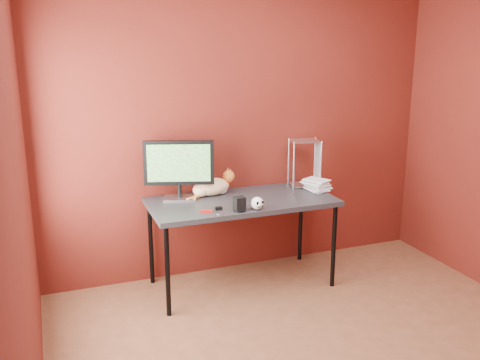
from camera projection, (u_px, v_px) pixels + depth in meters
name	position (u px, v px, depth m)	size (l,w,h in m)	color
room	(355.00, 144.00, 2.97)	(3.52, 3.52, 2.61)	brown
desk	(242.00, 205.00, 4.35)	(1.50, 0.70, 0.75)	black
monitor	(179.00, 167.00, 4.27)	(0.55, 0.25, 0.49)	silver
cat	(212.00, 187.00, 4.44)	(0.45, 0.21, 0.22)	orange
skull_mug	(257.00, 203.00, 4.07)	(0.10, 0.10, 0.10)	white
speaker	(239.00, 205.00, 4.03)	(0.10, 0.10, 0.11)	black
book_stack	(311.00, 131.00, 4.44)	(0.23, 0.25, 1.03)	beige
wire_rack	(304.00, 163.00, 4.69)	(0.28, 0.25, 0.42)	silver
pocket_knife	(207.00, 211.00, 4.01)	(0.09, 0.02, 0.02)	#B00F0D
black_gadget	(219.00, 208.00, 4.07)	(0.05, 0.03, 0.02)	black
washer	(220.00, 214.00, 3.98)	(0.05, 0.05, 0.00)	silver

